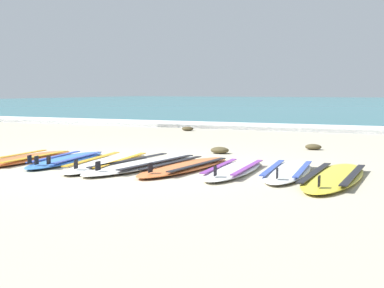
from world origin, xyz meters
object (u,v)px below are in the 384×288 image
(surfboard_2, at_px, (107,162))
(surfboard_5, at_px, (234,169))
(surfboard_3, at_px, (144,164))
(surfboard_6, at_px, (288,171))
(surfboard_7, at_px, (334,177))
(surfboard_4, at_px, (185,166))
(surfboard_1, at_px, (66,160))
(surfboard_0, at_px, (25,159))

(surfboard_2, distance_m, surfboard_5, 1.83)
(surfboard_3, distance_m, surfboard_6, 1.94)
(surfboard_7, bearing_deg, surfboard_2, -179.57)
(surfboard_4, distance_m, surfboard_7, 1.91)
(surfboard_5, bearing_deg, surfboard_6, 12.04)
(surfboard_3, relative_size, surfboard_7, 1.05)
(surfboard_2, bearing_deg, surfboard_3, 5.90)
(surfboard_1, bearing_deg, surfboard_3, 3.81)
(surfboard_3, distance_m, surfboard_7, 2.53)
(surfboard_5, xyz_separation_m, surfboard_6, (0.65, 0.14, -0.00))
(surfboard_1, distance_m, surfboard_4, 1.85)
(surfboard_1, bearing_deg, surfboard_5, 2.28)
(surfboard_1, bearing_deg, surfboard_7, 0.74)
(surfboard_3, bearing_deg, surfboard_5, 0.81)
(surfboard_0, xyz_separation_m, surfboard_3, (1.85, 0.25, -0.00))
(surfboard_4, relative_size, surfboard_5, 1.07)
(surfboard_2, height_order, surfboard_7, same)
(surfboard_7, bearing_deg, surfboard_6, 162.26)
(surfboard_3, relative_size, surfboard_6, 1.21)
(surfboard_5, height_order, surfboard_7, same)
(surfboard_6, distance_m, surfboard_7, 0.63)
(surfboard_1, height_order, surfboard_6, same)
(surfboard_0, xyz_separation_m, surfboard_4, (2.46, 0.25, 0.00))
(surfboard_0, distance_m, surfboard_2, 1.31)
(surfboard_2, bearing_deg, surfboard_5, 2.34)
(surfboard_4, bearing_deg, surfboard_2, -177.13)
(surfboard_4, bearing_deg, surfboard_0, -174.25)
(surfboard_2, xyz_separation_m, surfboard_3, (0.55, 0.06, -0.00))
(surfboard_4, height_order, surfboard_7, same)
(surfboard_5, bearing_deg, surfboard_1, -177.72)
(surfboard_4, xyz_separation_m, surfboard_7, (1.91, -0.04, -0.00))
(surfboard_0, bearing_deg, surfboard_1, 14.88)
(surfboard_0, bearing_deg, surfboard_3, 7.60)
(surfboard_1, distance_m, surfboard_3, 1.23)
(surfboard_1, distance_m, surfboard_6, 3.17)
(surfboard_0, height_order, surfboard_4, same)
(surfboard_2, bearing_deg, surfboard_1, -177.87)
(surfboard_1, relative_size, surfboard_6, 1.00)
(surfboard_4, bearing_deg, surfboard_7, -1.06)
(surfboard_5, bearing_deg, surfboard_0, -175.17)
(surfboard_4, bearing_deg, surfboard_6, 6.73)
(surfboard_0, height_order, surfboard_6, same)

